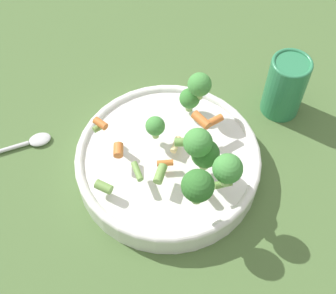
# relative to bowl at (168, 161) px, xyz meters

# --- Properties ---
(ground_plane) EXTENTS (3.00, 3.00, 0.00)m
(ground_plane) POSITION_rel_bowl_xyz_m (0.00, 0.00, -0.02)
(ground_plane) COLOR #4C6B38
(bowl) EXTENTS (0.28, 0.28, 0.05)m
(bowl) POSITION_rel_bowl_xyz_m (0.00, 0.00, 0.00)
(bowl) COLOR white
(bowl) RESTS_ON ground_plane
(pasta_salad) EXTENTS (0.22, 0.23, 0.09)m
(pasta_salad) POSITION_rel_bowl_xyz_m (0.00, -0.04, 0.08)
(pasta_salad) COLOR #8CB766
(pasta_salad) RESTS_ON bowl
(cup) EXTENTS (0.06, 0.06, 0.11)m
(cup) POSITION_rel_bowl_xyz_m (0.20, -0.11, 0.03)
(cup) COLOR #2D7F51
(cup) RESTS_ON ground_plane
(spoon) EXTENTS (0.14, 0.12, 0.01)m
(spoon) POSITION_rel_bowl_xyz_m (-0.08, 0.23, -0.02)
(spoon) COLOR silver
(spoon) RESTS_ON ground_plane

